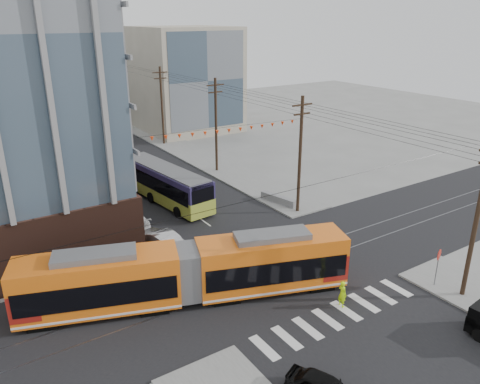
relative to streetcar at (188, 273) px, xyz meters
name	(u,v)px	position (x,y,z in m)	size (l,w,h in m)	color
ground	(305,293)	(6.91, -3.56, -2.03)	(160.00, 160.00, 0.00)	slate
bg_bldg_ne_near	(186,79)	(22.91, 44.44, 5.97)	(14.00, 14.00, 16.00)	gray
bg_bldg_ne_far	(148,73)	(24.91, 64.44, 4.97)	(16.00, 16.00, 14.00)	#8C99A5
utility_pole_near	(476,220)	(15.41, -9.56, 3.47)	(0.30, 0.30, 11.00)	black
utility_pole_far	(124,93)	(15.41, 52.44, 3.47)	(0.30, 0.30, 11.00)	black
streetcar	(188,273)	(0.00, 0.00, 0.00)	(21.06, 2.96, 4.06)	orange
city_bus	(165,184)	(6.20, 16.97, -0.19)	(2.81, 12.98, 3.68)	#2B2350
parked_car_silver	(160,240)	(1.35, 7.64, -1.22)	(1.72, 4.93, 1.62)	#B6B6B6
parked_car_white	(131,218)	(1.04, 13.07, -1.27)	(2.14, 5.26, 1.53)	silver
parked_car_grey	(117,201)	(1.53, 18.17, -1.45)	(1.93, 4.18, 1.16)	slate
pedestrian	(342,294)	(7.84, -5.99, -1.12)	(0.66, 0.43, 1.81)	#C0FF0C
stop_sign	(437,269)	(14.84, -7.84, -0.69)	(0.82, 0.82, 2.69)	red
jersey_barrier	(279,200)	(15.21, 10.11, -1.61)	(0.94, 4.16, 0.83)	gray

